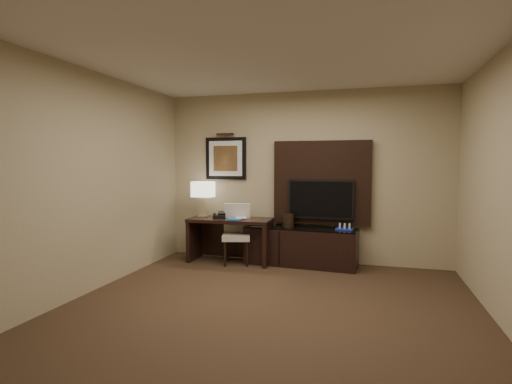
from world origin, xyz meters
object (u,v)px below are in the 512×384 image
(desk, at_px, (230,240))
(table_lamp, at_px, (203,199))
(tv, at_px, (321,199))
(ice_bucket, at_px, (288,220))
(minibar_tray, at_px, (345,227))
(desk_phone, at_px, (219,215))
(desk_chair, at_px, (237,236))
(credenza, at_px, (300,246))

(desk, height_order, table_lamp, table_lamp)
(tv, bearing_deg, ice_bucket, -161.38)
(minibar_tray, bearing_deg, desk_phone, -177.97)
(desk, distance_m, ice_bucket, 0.98)
(tv, bearing_deg, desk_chair, -165.58)
(table_lamp, distance_m, desk_phone, 0.43)
(desk_chair, xyz_separation_m, table_lamp, (-0.65, 0.20, 0.55))
(credenza, bearing_deg, desk, -170.73)
(tv, height_order, table_lamp, tv)
(tv, distance_m, table_lamp, 1.91)
(desk_phone, distance_m, minibar_tray, 1.95)
(credenza, relative_size, table_lamp, 2.98)
(credenza, height_order, desk_phone, desk_phone)
(desk_chair, height_order, desk_phone, desk_chair)
(desk_chair, bearing_deg, minibar_tray, -10.58)
(credenza, xyz_separation_m, minibar_tray, (0.66, -0.05, 0.34))
(desk_phone, bearing_deg, tv, -9.11)
(desk, relative_size, table_lamp, 2.27)
(table_lamp, bearing_deg, ice_bucket, -1.53)
(table_lamp, relative_size, desk_phone, 2.92)
(desk_phone, relative_size, minibar_tray, 0.79)
(desk_chair, bearing_deg, ice_bucket, -3.47)
(desk_chair, bearing_deg, desk, 132.05)
(credenza, distance_m, ice_bucket, 0.44)
(desk, height_order, minibar_tray, desk)
(desk, distance_m, minibar_tray, 1.79)
(desk, bearing_deg, minibar_tray, 0.23)
(credenza, distance_m, tv, 0.79)
(credenza, distance_m, table_lamp, 1.76)
(desk_chair, distance_m, ice_bucket, 0.84)
(credenza, xyz_separation_m, tv, (0.29, 0.14, 0.73))
(desk, distance_m, tv, 1.56)
(credenza, bearing_deg, tv, 30.03)
(desk, distance_m, table_lamp, 0.83)
(desk_phone, xyz_separation_m, minibar_tray, (1.95, 0.07, -0.11))
(table_lamp, relative_size, minibar_tray, 2.31)
(desk_chair, relative_size, desk_phone, 4.47)
(ice_bucket, distance_m, minibar_tray, 0.86)
(minibar_tray, bearing_deg, desk_chair, -175.35)
(credenza, distance_m, desk_phone, 1.37)
(tv, bearing_deg, minibar_tray, -26.94)
(ice_bucket, bearing_deg, desk_phone, -174.82)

